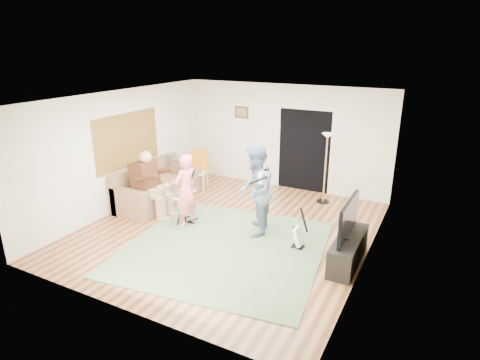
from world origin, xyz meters
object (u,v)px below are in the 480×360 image
(guitarist, at_px, (255,191))
(television, at_px, (348,218))
(torchiere_lamp, at_px, (326,156))
(sofa, at_px, (156,190))
(drum_kit, at_px, (185,209))
(singer, at_px, (186,191))
(tv_cabinet, at_px, (348,250))
(dining_chair, at_px, (199,176))
(guitar_spare, at_px, (299,236))

(guitarist, xyz_separation_m, television, (1.89, -0.28, -0.07))
(torchiere_lamp, bearing_deg, sofa, -152.94)
(drum_kit, relative_size, television, 0.60)
(singer, bearing_deg, torchiere_lamp, 149.79)
(guitarist, relative_size, tv_cabinet, 1.31)
(tv_cabinet, bearing_deg, torchiere_lamp, 115.01)
(guitarist, distance_m, dining_chair, 2.99)
(singer, xyz_separation_m, television, (3.33, 0.03, 0.07))
(guitarist, relative_size, dining_chair, 1.78)
(sofa, relative_size, dining_chair, 2.22)
(television, bearing_deg, drum_kit, 178.54)
(drum_kit, height_order, tv_cabinet, drum_kit)
(sofa, height_order, singer, singer)
(tv_cabinet, bearing_deg, guitar_spare, 172.36)
(guitar_spare, relative_size, dining_chair, 0.79)
(sofa, height_order, drum_kit, sofa)
(torchiere_lamp, relative_size, dining_chair, 1.64)
(guitarist, distance_m, television, 1.92)
(sofa, relative_size, singer, 1.48)
(dining_chair, height_order, tv_cabinet, dining_chair)
(sofa, bearing_deg, television, -8.83)
(singer, height_order, torchiere_lamp, torchiere_lamp)
(guitar_spare, distance_m, tv_cabinet, 0.96)
(drum_kit, distance_m, dining_chair, 2.06)
(guitarist, height_order, torchiere_lamp, guitarist)
(guitar_spare, bearing_deg, tv_cabinet, -7.64)
(sofa, xyz_separation_m, television, (4.75, -0.74, 0.54))
(dining_chair, xyz_separation_m, tv_cabinet, (4.36, -1.96, -0.12))
(singer, bearing_deg, tv_cabinet, 100.14)
(guitar_spare, xyz_separation_m, television, (0.90, -0.13, 0.62))
(drum_kit, xyz_separation_m, torchiere_lamp, (2.30, 2.49, 0.86))
(sofa, height_order, guitarist, guitarist)
(drum_kit, bearing_deg, singer, -44.00)
(singer, height_order, guitar_spare, singer)
(drum_kit, distance_m, television, 3.49)
(drum_kit, xyz_separation_m, guitar_spare, (2.55, 0.04, -0.07))
(tv_cabinet, bearing_deg, television, 180.00)
(drum_kit, relative_size, singer, 0.45)
(dining_chair, xyz_separation_m, television, (4.31, -1.96, 0.48))
(dining_chair, bearing_deg, sofa, -127.32)
(sofa, relative_size, guitarist, 1.25)
(guitar_spare, height_order, torchiere_lamp, torchiere_lamp)
(singer, height_order, tv_cabinet, singer)
(sofa, xyz_separation_m, guitarist, (2.86, -0.45, 0.61))
(television, bearing_deg, dining_chair, 155.60)
(dining_chair, bearing_deg, guitarist, -52.02)
(drum_kit, xyz_separation_m, television, (3.45, -0.09, 0.55))
(drum_kit, bearing_deg, guitarist, 7.18)
(guitar_spare, height_order, tv_cabinet, guitar_spare)
(guitar_spare, distance_m, television, 1.10)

